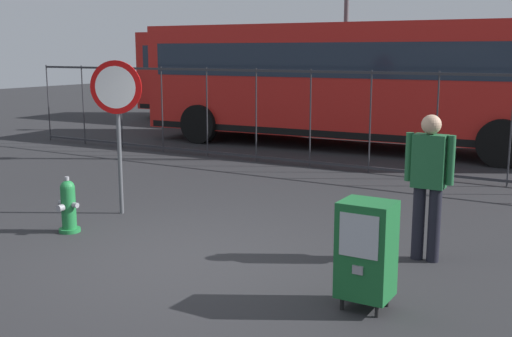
{
  "coord_description": "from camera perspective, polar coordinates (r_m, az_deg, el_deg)",
  "views": [
    {
      "loc": [
        4.22,
        -5.46,
        2.35
      ],
      "look_at": [
        0.3,
        1.2,
        0.9
      ],
      "focal_mm": 43.84,
      "sensor_mm": 36.0,
      "label": 1
    }
  ],
  "objects": [
    {
      "name": "fire_hydrant",
      "position": [
        8.58,
        -16.75,
        -3.31
      ],
      "size": [
        0.33,
        0.32,
        0.75
      ],
      "color": "#1E7238",
      "rests_on": "ground_plane"
    },
    {
      "name": "stop_sign",
      "position": [
        9.18,
        -12.58,
        5.69
      ],
      "size": [
        0.71,
        0.31,
        2.23
      ],
      "color": "#4C4F54",
      "rests_on": "ground_plane"
    },
    {
      "name": "pedestrian",
      "position": [
        7.25,
        15.46,
        -0.93
      ],
      "size": [
        0.55,
        0.22,
        1.67
      ],
      "color": "black",
      "rests_on": "ground_plane"
    },
    {
      "name": "newspaper_box_primary",
      "position": [
        5.85,
        10.04,
        -7.28
      ],
      "size": [
        0.48,
        0.42,
        1.02
      ],
      "color": "black",
      "rests_on": "ground_plane"
    },
    {
      "name": "fence_barrier",
      "position": [
        12.36,
        10.37,
        4.27
      ],
      "size": [
        18.03,
        0.04,
        2.0
      ],
      "color": "#2D2D33",
      "rests_on": "ground_plane"
    },
    {
      "name": "bus_far",
      "position": [
        20.79,
        2.77,
        8.86
      ],
      "size": [
        10.57,
        3.03,
        3.0
      ],
      "rotation": [
        0.0,
        0.0,
        0.03
      ],
      "color": "red",
      "rests_on": "ground_plane"
    },
    {
      "name": "bus_near",
      "position": [
        15.67,
        8.76,
        8.17
      ],
      "size": [
        10.61,
        3.18,
        3.0
      ],
      "rotation": [
        0.0,
        0.0,
        0.05
      ],
      "color": "red",
      "rests_on": "ground_plane"
    },
    {
      "name": "ground_plane",
      "position": [
        7.29,
        -6.91,
        -8.26
      ],
      "size": [
        60.0,
        60.0,
        0.0
      ],
      "primitive_type": "plane",
      "color": "#262628"
    }
  ]
}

